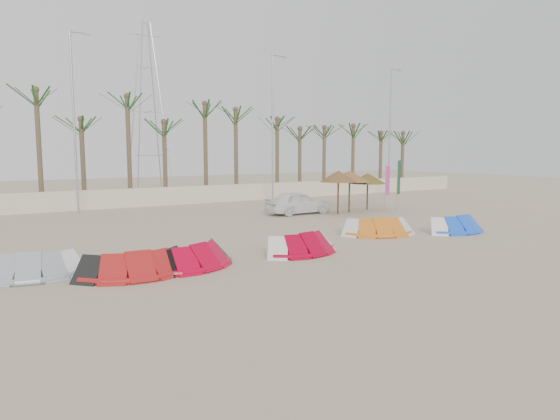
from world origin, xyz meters
TOP-DOWN VIEW (x-y plane):
  - ground at (0.00, 0.00)m, footprint 120.00×120.00m
  - boundary_wall at (0.00, 22.00)m, footprint 60.00×0.30m
  - palm_line at (0.67, 23.50)m, footprint 52.00×4.00m
  - lamp_b at (-5.96, 20.00)m, footprint 1.25×0.14m
  - lamp_c at (8.04, 20.00)m, footprint 1.25×0.14m
  - lamp_d at (20.04, 20.00)m, footprint 1.25×0.14m
  - pylon at (1.00, 28.00)m, footprint 3.00×3.00m
  - kite_grey at (-10.13, 4.42)m, footprint 3.32×1.99m
  - kite_red_left at (-7.29, 3.05)m, footprint 3.60×1.63m
  - kite_red_mid at (-5.32, 3.15)m, footprint 3.72×2.53m
  - kite_red_right at (-0.94, 3.10)m, footprint 3.42×1.95m
  - kite_orange at (4.39, 4.72)m, footprint 3.72×2.50m
  - kite_blue at (8.21, 3.36)m, footprint 3.32×1.57m
  - parasol_left at (7.63, 11.54)m, footprint 2.31×2.31m
  - parasol_mid at (8.76, 11.84)m, footprint 2.59×2.59m
  - parasol_right at (10.76, 12.39)m, footprint 2.40×2.40m
  - flag_pink at (12.35, 12.20)m, footprint 0.45×0.08m
  - flag_green at (12.50, 11.27)m, footprint 0.44×0.14m
  - car at (5.55, 12.85)m, footprint 4.19×1.72m

SIDE VIEW (x-z plane):
  - ground at x=0.00m, z-range 0.00..0.00m
  - pylon at x=1.00m, z-range -7.00..7.00m
  - kite_grey at x=-10.13m, z-range -0.03..0.87m
  - kite_red_right at x=-0.94m, z-range -0.03..0.87m
  - kite_blue at x=8.21m, z-range -0.03..0.87m
  - kite_red_mid at x=-5.32m, z-range -0.03..0.87m
  - kite_orange at x=4.39m, z-range -0.03..0.87m
  - kite_red_left at x=-7.29m, z-range -0.03..0.87m
  - boundary_wall at x=0.00m, z-range 0.00..1.30m
  - car at x=5.55m, z-range 0.00..1.42m
  - flag_pink at x=12.35m, z-range 0.28..3.33m
  - flag_green at x=12.50m, z-range 0.32..3.77m
  - parasol_right at x=10.76m, z-range 0.86..3.29m
  - parasol_mid at x=8.76m, z-range 0.96..3.60m
  - parasol_left at x=7.63m, z-range 0.99..3.67m
  - lamp_b at x=-5.96m, z-range 0.27..11.27m
  - lamp_c at x=8.04m, z-range 0.27..11.27m
  - lamp_d at x=20.04m, z-range 0.27..11.27m
  - palm_line at x=0.67m, z-range 2.59..10.29m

